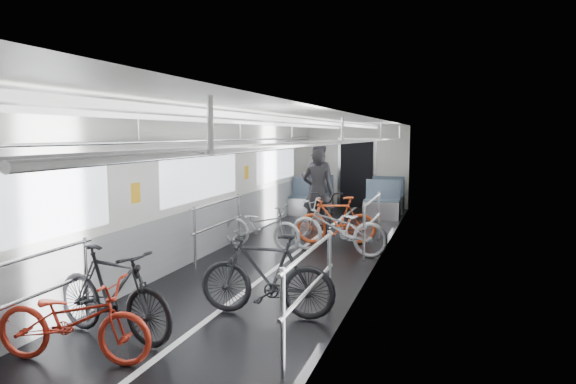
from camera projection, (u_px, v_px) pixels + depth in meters
The scene contains 10 objects.
car_shell at pixel (311, 186), 10.19m from camera, with size 3.02×14.01×2.41m.
bike_left_near at pixel (73, 320), 4.83m from camera, with size 0.54×1.56×0.82m, color red.
bike_left_mid at pixel (112, 293), 5.39m from camera, with size 0.47×1.65×0.99m, color black.
bike_left_far at pixel (261, 226), 9.70m from camera, with size 0.56×1.61×0.84m, color #9A9B9F.
bike_right_near at pixel (267, 275), 6.06m from camera, with size 0.47×1.66×1.00m, color black.
bike_right_mid at pixel (337, 227), 9.21m from camera, with size 0.65×1.86×0.98m, color #A5A6AA.
bike_right_far at pixel (336, 220), 10.07m from camera, with size 0.44×1.57×0.94m, color #BB3E17.
bike_aisle at pixel (325, 213), 10.93m from camera, with size 0.65×1.87×0.98m, color black.
person_standing at pixel (318, 192), 11.03m from camera, with size 0.67×0.44×1.84m, color black.
person_seated at pixel (317, 179), 13.84m from camera, with size 0.92×0.72×1.89m, color #333039.
Camera 1 is at (2.64, -8.02, 2.15)m, focal length 32.00 mm.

